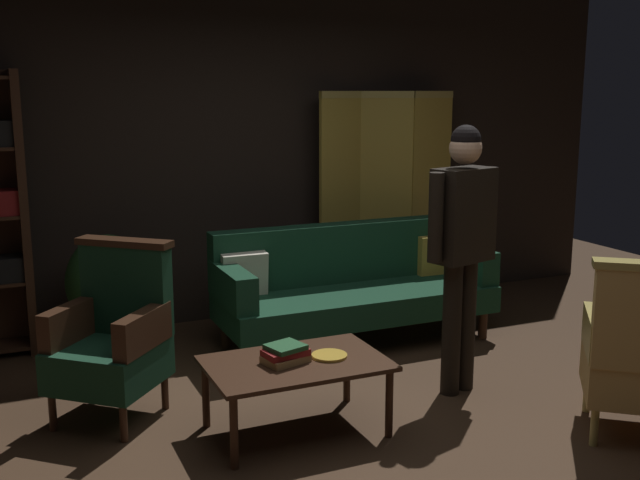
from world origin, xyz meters
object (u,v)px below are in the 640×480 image
armchair_wing_left (113,336)px  book_tan_leather (286,359)px  brass_tray (329,356)px  book_red_leather (286,352)px  potted_plant (109,286)px  coffee_table (296,369)px  book_green_cloth (285,347)px  standing_figure (462,235)px  velvet_couch (351,283)px  folding_screen (386,197)px

armchair_wing_left → book_tan_leather: size_ratio=4.33×
brass_tray → book_tan_leather: bearing=176.4°
book_tan_leather → book_red_leather: book_red_leather is taller
potted_plant → book_red_leather: (0.70, -1.72, -0.04)m
coffee_table → armchair_wing_left: armchair_wing_left is taller
book_green_cloth → brass_tray: (0.26, -0.02, -0.08)m
coffee_table → standing_figure: bearing=6.5°
velvet_couch → book_green_cloth: bearing=-128.5°
coffee_table → potted_plant: size_ratio=1.12×
standing_figure → brass_tray: size_ratio=8.38×
book_tan_leather → potted_plant: bearing=112.2°
velvet_couch → standing_figure: size_ratio=1.25×
standing_figure → book_green_cloth: (-1.23, -0.13, -0.51)m
velvet_couch → brass_tray: velvet_couch is taller
folding_screen → coffee_table: 2.75m
potted_plant → book_red_leather: size_ratio=3.73×
book_green_cloth → folding_screen: bearing=49.7°
folding_screen → book_green_cloth: size_ratio=9.98×
book_red_leather → standing_figure: bearing=6.0°
velvet_couch → standing_figure: 1.34m
book_tan_leather → book_green_cloth: bearing=90.0°
book_green_cloth → standing_figure: bearing=6.0°
standing_figure → brass_tray: (-0.97, -0.15, -0.60)m
standing_figure → coffee_table: bearing=-173.5°
brass_tray → potted_plant: bearing=119.0°
book_green_cloth → brass_tray: size_ratio=0.94×
book_red_leather → brass_tray: 0.27m
folding_screen → brass_tray: 2.62m
folding_screen → armchair_wing_left: 3.00m
potted_plant → book_green_cloth: size_ratio=4.69×
folding_screen → armchair_wing_left: folding_screen is taller
book_tan_leather → brass_tray: bearing=-3.6°
standing_figure → book_green_cloth: 1.34m
armchair_wing_left → standing_figure: standing_figure is taller
potted_plant → velvet_couch: bearing=-12.5°
potted_plant → book_tan_leather: 1.86m
brass_tray → coffee_table: bearing=176.5°
coffee_table → folding_screen: bearing=50.7°
armchair_wing_left → book_red_leather: (0.83, -0.64, -0.01)m
folding_screen → standing_figure: (-0.53, -1.94, 0.04)m
armchair_wing_left → book_tan_leather: bearing=-37.4°
coffee_table → armchair_wing_left: (-0.89, 0.64, 0.12)m
folding_screen → book_red_leather: size_ratio=7.92×
armchair_wing_left → folding_screen: bearing=28.9°
standing_figure → book_tan_leather: size_ratio=7.08×
book_tan_leather → armchair_wing_left: bearing=142.6°
folding_screen → standing_figure: size_ratio=1.12×
armchair_wing_left → book_tan_leather: (0.83, -0.64, -0.05)m
velvet_couch → standing_figure: bearing=-81.8°
velvet_couch → armchair_wing_left: 2.02m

